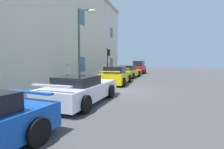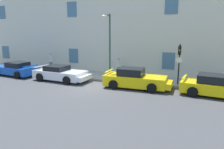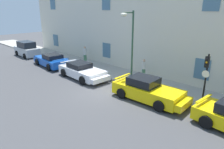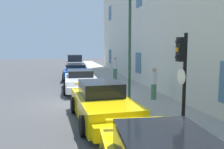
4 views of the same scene
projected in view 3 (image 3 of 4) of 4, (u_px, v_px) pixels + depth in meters
The scene contains 11 objects.
ground_plane at pixel (103, 91), 15.11m from camera, with size 80.00×80.00×0.00m, color #444447.
sidewalk at pixel (134, 78), 17.61m from camera, with size 60.00×3.12×0.14m, color #A8A399.
building_facade at pixel (163, 14), 18.59m from camera, with size 37.21×5.05×10.63m.
sportscar_red_lead at pixel (51, 60), 21.57m from camera, with size 5.02×2.44×1.30m.
sportscar_yellow_flank at pixel (83, 72), 17.76m from camera, with size 5.01×2.31×1.28m.
sportscar_white_middle at pixel (149, 91), 13.45m from camera, with size 5.08×2.31×1.49m.
hatchback_distant at pixel (27, 49), 25.89m from camera, with size 3.95×1.92×1.83m.
traffic_light at pixel (206, 71), 12.26m from camera, with size 0.44×0.36×3.12m.
street_lamp at pixel (129, 34), 15.49m from camera, with size 0.44×1.42×5.51m.
pedestrian_admiring at pixel (144, 68), 17.30m from camera, with size 0.47×0.47×1.64m.
pedestrian_strolling at pixel (85, 54), 22.12m from camera, with size 0.50×0.50×1.79m.
Camera 3 is at (10.25, -9.54, 5.84)m, focal length 33.00 mm.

